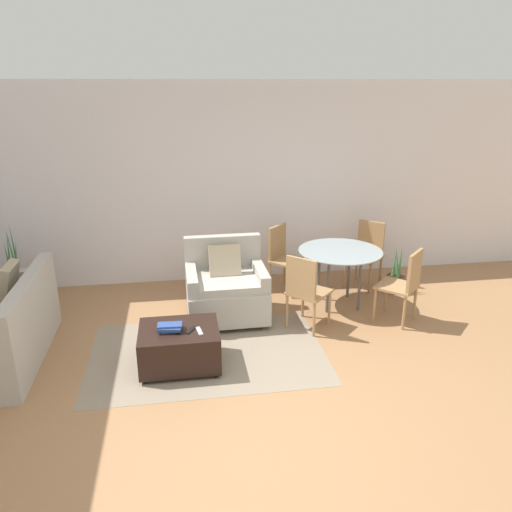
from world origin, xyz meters
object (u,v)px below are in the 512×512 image
(tv_remote_secondary, at_px, (199,331))
(dining_chair_near_left, at_px, (305,288))
(potted_plant, at_px, (18,289))
(dining_chair_far_right, at_px, (367,250))
(dining_chair_near_right, at_px, (405,282))
(dining_chair_far_left, at_px, (283,254))
(tv_remote_primary, at_px, (191,330))
(dining_table, at_px, (340,257))
(potted_plant_small, at_px, (396,281))
(ottoman, at_px, (180,346))
(armchair, at_px, (226,289))
(book_stack, at_px, (170,327))

(tv_remote_secondary, height_order, dining_chair_near_left, dining_chair_near_left)
(potted_plant, xyz_separation_m, dining_chair_far_right, (4.64, -0.05, 0.30))
(dining_chair_near_right, bearing_deg, dining_chair_far_left, 135.00)
(tv_remote_primary, xyz_separation_m, dining_chair_far_left, (1.31, 1.81, 0.10))
(dining_chair_near_right, height_order, dining_chair_far_right, same)
(tv_remote_primary, bearing_deg, dining_table, 32.61)
(potted_plant_small, bearing_deg, tv_remote_primary, -151.92)
(dining_table, height_order, dining_chair_near_right, dining_chair_near_right)
(potted_plant, xyz_separation_m, dining_table, (4.04, -0.64, 0.43))
(tv_remote_secondary, xyz_separation_m, potted_plant, (-2.22, 1.90, -0.20))
(dining_chair_near_left, bearing_deg, tv_remote_secondary, -151.84)
(ottoman, distance_m, dining_table, 2.37)
(dining_chair_far_left, height_order, potted_plant_small, dining_chair_far_left)
(armchair, distance_m, dining_chair_far_left, 1.13)
(ottoman, bearing_deg, potted_plant, 138.12)
(potted_plant, bearing_deg, dining_chair_far_left, -0.79)
(armchair, height_order, potted_plant_small, armchair)
(tv_remote_primary, distance_m, dining_table, 2.27)
(potted_plant, height_order, dining_table, potted_plant)
(dining_table, bearing_deg, tv_remote_primary, -147.39)
(ottoman, distance_m, dining_chair_far_right, 3.17)
(book_stack, bearing_deg, potted_plant, 136.52)
(dining_chair_near_right, height_order, dining_chair_far_left, same)
(dining_table, xyz_separation_m, dining_chair_near_left, (-0.59, -0.59, -0.13))
(dining_chair_far_right, xyz_separation_m, potted_plant_small, (0.32, -0.31, -0.36))
(armchair, height_order, ottoman, armchair)
(book_stack, height_order, potted_plant_small, potted_plant_small)
(ottoman, xyz_separation_m, dining_chair_far_left, (1.43, 1.76, 0.29))
(potted_plant, xyz_separation_m, dining_chair_near_right, (4.64, -1.24, 0.30))
(dining_chair_near_right, relative_size, dining_chair_far_left, 1.00)
(armchair, distance_m, potted_plant_small, 2.41)
(armchair, bearing_deg, book_stack, -121.70)
(dining_chair_near_left, distance_m, potted_plant_small, 1.78)
(tv_remote_primary, bearing_deg, ottoman, 157.07)
(armchair, xyz_separation_m, tv_remote_secondary, (-0.37, -1.12, 0.05))
(ottoman, bearing_deg, dining_chair_near_right, 12.35)
(potted_plant_small, bearing_deg, tv_remote_secondary, -150.67)
(ottoman, height_order, potted_plant, potted_plant)
(armchair, relative_size, tv_remote_primary, 5.67)
(potted_plant, relative_size, dining_chair_near_right, 1.23)
(dining_chair_near_left, bearing_deg, armchair, 151.57)
(potted_plant, xyz_separation_m, potted_plant_small, (4.95, -0.36, -0.06))
(ottoman, xyz_separation_m, potted_plant, (-2.02, 1.81, -0.01))
(armchair, height_order, dining_chair_far_left, armchair)
(dining_chair_near_right, xyz_separation_m, dining_chair_far_left, (-1.19, 1.19, 0.00))
(book_stack, xyz_separation_m, potted_plant, (-1.94, 1.84, -0.24))
(tv_remote_primary, bearing_deg, potted_plant, 138.97)
(dining_table, xyz_separation_m, dining_chair_near_right, (0.59, -0.59, -0.13))
(book_stack, bearing_deg, dining_chair_far_right, 33.54)
(dining_chair_near_right, distance_m, potted_plant_small, 1.00)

